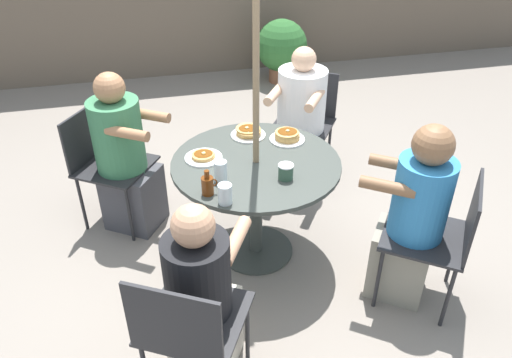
{
  "coord_description": "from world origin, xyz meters",
  "views": [
    {
      "loc": [
        -0.62,
        -2.61,
        2.36
      ],
      "look_at": [
        0.0,
        0.0,
        0.6
      ],
      "focal_mm": 35.0,
      "sensor_mm": 36.0,
      "label": 1
    }
  ],
  "objects_px": {
    "diner_north": "(125,160)",
    "coffee_cup": "(286,172)",
    "pancake_plate_c": "(248,132)",
    "pancake_plate_a": "(203,157)",
    "diner_east": "(202,300)",
    "drinking_glass_a": "(221,171)",
    "patio_table": "(256,179)",
    "drinking_glass_b": "(225,194)",
    "patio_chair_north": "(105,159)",
    "diner_south": "(412,221)",
    "patio_chair_west": "(305,117)",
    "patio_chair_east": "(188,325)",
    "syrup_bottle": "(208,185)",
    "patio_chair_south": "(441,233)",
    "diner_west": "(299,125)",
    "pancake_plate_b": "(287,136)",
    "potted_shrub": "(281,47)"
  },
  "relations": [
    {
      "from": "diner_east",
      "to": "drinking_glass_a",
      "type": "relative_size",
      "value": 8.61
    },
    {
      "from": "patio_chair_south",
      "to": "coffee_cup",
      "type": "height_order",
      "value": "patio_chair_south"
    },
    {
      "from": "patio_chair_north",
      "to": "drinking_glass_b",
      "type": "height_order",
      "value": "patio_chair_north"
    },
    {
      "from": "patio_table",
      "to": "drinking_glass_b",
      "type": "height_order",
      "value": "drinking_glass_b"
    },
    {
      "from": "patio_chair_south",
      "to": "patio_chair_west",
      "type": "height_order",
      "value": "same"
    },
    {
      "from": "patio_chair_west",
      "to": "potted_shrub",
      "type": "height_order",
      "value": "patio_chair_west"
    },
    {
      "from": "patio_chair_north",
      "to": "patio_chair_west",
      "type": "bearing_deg",
      "value": 134.49
    },
    {
      "from": "patio_table",
      "to": "pancake_plate_a",
      "type": "relative_size",
      "value": 4.51
    },
    {
      "from": "diner_east",
      "to": "syrup_bottle",
      "type": "distance_m",
      "value": 0.66
    },
    {
      "from": "diner_south",
      "to": "pancake_plate_a",
      "type": "distance_m",
      "value": 1.33
    },
    {
      "from": "pancake_plate_c",
      "to": "syrup_bottle",
      "type": "relative_size",
      "value": 1.54
    },
    {
      "from": "pancake_plate_c",
      "to": "coffee_cup",
      "type": "xyz_separation_m",
      "value": [
        0.1,
        -0.57,
        0.02
      ]
    },
    {
      "from": "drinking_glass_a",
      "to": "diner_north",
      "type": "bearing_deg",
      "value": 129.27
    },
    {
      "from": "patio_chair_north",
      "to": "patio_table",
      "type": "bearing_deg",
      "value": 90.0
    },
    {
      "from": "patio_chair_north",
      "to": "diner_east",
      "type": "height_order",
      "value": "diner_east"
    },
    {
      "from": "diner_west",
      "to": "syrup_bottle",
      "type": "distance_m",
      "value": 1.44
    },
    {
      "from": "syrup_bottle",
      "to": "diner_west",
      "type": "bearing_deg",
      "value": 50.73
    },
    {
      "from": "syrup_bottle",
      "to": "coffee_cup",
      "type": "height_order",
      "value": "syrup_bottle"
    },
    {
      "from": "patio_chair_north",
      "to": "patio_chair_east",
      "type": "relative_size",
      "value": 1.0
    },
    {
      "from": "patio_table",
      "to": "syrup_bottle",
      "type": "distance_m",
      "value": 0.49
    },
    {
      "from": "patio_chair_east",
      "to": "coffee_cup",
      "type": "relative_size",
      "value": 9.2
    },
    {
      "from": "diner_south",
      "to": "patio_chair_west",
      "type": "bearing_deg",
      "value": 41.38
    },
    {
      "from": "diner_north",
      "to": "diner_south",
      "type": "relative_size",
      "value": 1.0
    },
    {
      "from": "patio_chair_south",
      "to": "potted_shrub",
      "type": "xyz_separation_m",
      "value": [
        0.08,
        3.67,
        -0.09
      ]
    },
    {
      "from": "patio_chair_north",
      "to": "pancake_plate_b",
      "type": "xyz_separation_m",
      "value": [
        1.24,
        -0.41,
        0.25
      ]
    },
    {
      "from": "diner_east",
      "to": "pancake_plate_c",
      "type": "bearing_deg",
      "value": 96.32
    },
    {
      "from": "coffee_cup",
      "to": "drinking_glass_a",
      "type": "relative_size",
      "value": 0.74
    },
    {
      "from": "patio_chair_west",
      "to": "pancake_plate_c",
      "type": "bearing_deg",
      "value": 78.82
    },
    {
      "from": "syrup_bottle",
      "to": "patio_table",
      "type": "bearing_deg",
      "value": 39.48
    },
    {
      "from": "patio_table",
      "to": "patio_chair_south",
      "type": "height_order",
      "value": "patio_chair_south"
    },
    {
      "from": "pancake_plate_a",
      "to": "drinking_glass_b",
      "type": "xyz_separation_m",
      "value": [
        0.05,
        -0.5,
        0.04
      ]
    },
    {
      "from": "diner_west",
      "to": "pancake_plate_a",
      "type": "bearing_deg",
      "value": 73.18
    },
    {
      "from": "patio_chair_south",
      "to": "diner_east",
      "type": "bearing_deg",
      "value": 133.14
    },
    {
      "from": "patio_chair_south",
      "to": "syrup_bottle",
      "type": "distance_m",
      "value": 1.37
    },
    {
      "from": "patio_table",
      "to": "diner_east",
      "type": "height_order",
      "value": "diner_east"
    },
    {
      "from": "diner_north",
      "to": "coffee_cup",
      "type": "relative_size",
      "value": 12.59
    },
    {
      "from": "patio_table",
      "to": "pancake_plate_c",
      "type": "bearing_deg",
      "value": 85.69
    },
    {
      "from": "diner_west",
      "to": "potted_shrub",
      "type": "xyz_separation_m",
      "value": [
        0.46,
        2.18,
        -0.1
      ]
    },
    {
      "from": "patio_chair_south",
      "to": "patio_chair_west",
      "type": "xyz_separation_m",
      "value": [
        -0.29,
        1.63,
        0.0
      ]
    },
    {
      "from": "diner_south",
      "to": "drinking_glass_b",
      "type": "xyz_separation_m",
      "value": [
        -1.07,
        0.18,
        0.24
      ]
    },
    {
      "from": "diner_east",
      "to": "drinking_glass_a",
      "type": "xyz_separation_m",
      "value": [
        0.23,
        0.7,
        0.3
      ]
    },
    {
      "from": "patio_chair_north",
      "to": "drinking_glass_b",
      "type": "bearing_deg",
      "value": 67.57
    },
    {
      "from": "patio_chair_east",
      "to": "pancake_plate_b",
      "type": "bearing_deg",
      "value": 85.12
    },
    {
      "from": "pancake_plate_c",
      "to": "potted_shrub",
      "type": "bearing_deg",
      "value": 69.5
    },
    {
      "from": "patio_chair_south",
      "to": "diner_west",
      "type": "height_order",
      "value": "diner_west"
    },
    {
      "from": "diner_east",
      "to": "patio_chair_west",
      "type": "xyz_separation_m",
      "value": [
        1.13,
        1.82,
        0.01
      ]
    },
    {
      "from": "patio_chair_east",
      "to": "diner_east",
      "type": "height_order",
      "value": "diner_east"
    },
    {
      "from": "diner_east",
      "to": "drinking_glass_b",
      "type": "bearing_deg",
      "value": 94.76
    },
    {
      "from": "diner_south",
      "to": "drinking_glass_b",
      "type": "height_order",
      "value": "diner_south"
    },
    {
      "from": "pancake_plate_c",
      "to": "pancake_plate_a",
      "type": "bearing_deg",
      "value": -145.86
    }
  ]
}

